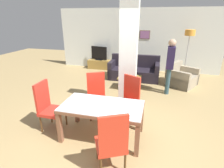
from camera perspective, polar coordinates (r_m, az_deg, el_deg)
The scene contains 16 objects.
ground_plane at distance 3.80m, azimuth -3.05°, elevation -16.56°, with size 18.00×18.00×0.00m, color #A28857.
back_wall at distance 8.12m, azimuth 7.97°, elevation 13.97°, with size 7.20×0.09×2.70m.
divider_pillar at distance 4.43m, azimuth 5.34°, elevation 8.35°, with size 0.43×0.29×2.70m.
dining_table at distance 3.48m, azimuth -3.23°, elevation -9.08°, with size 1.59×0.85×0.72m.
dining_chair_head_left at distance 3.98m, azimuth -20.12°, elevation -6.51°, with size 0.46×0.46×1.07m.
dining_chair_far_right at distance 4.09m, azimuth 5.49°, elevation -4.51°, with size 0.62×0.62×1.07m.
dining_chair_far_left at distance 4.29m, azimuth -5.02°, elevation -3.23°, with size 0.62×0.62×1.07m.
dining_chair_near_right at distance 2.77m, azimuth -0.08°, elevation -18.24°, with size 0.62×0.62×1.07m.
sofa at distance 7.01m, azimuth 7.19°, elevation 4.19°, with size 1.93×0.88×0.91m.
armchair at distance 6.74m, azimuth 21.55°, elevation 1.93°, with size 1.21×1.24×0.80m.
coffee_table at distance 6.02m, azimuth 5.72°, elevation 0.50°, with size 0.76×0.55×0.42m.
bottle at distance 5.87m, azimuth 6.37°, elevation 2.96°, with size 0.08×0.08×0.23m.
tv_stand at distance 8.43m, azimuth -4.16°, elevation 6.46°, with size 1.06×0.40×0.42m.
tv_screen at distance 8.31m, azimuth -4.26°, elevation 9.92°, with size 0.80×0.27×0.63m.
floor_lamp at distance 7.55m, azimuth 23.95°, elevation 13.82°, with size 0.38×0.38×1.88m.
standing_person at distance 5.69m, azimuth 18.39°, elevation 6.51°, with size 0.24×0.39×1.72m.
Camera 1 is at (0.94, -2.86, 2.31)m, focal length 28.00 mm.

